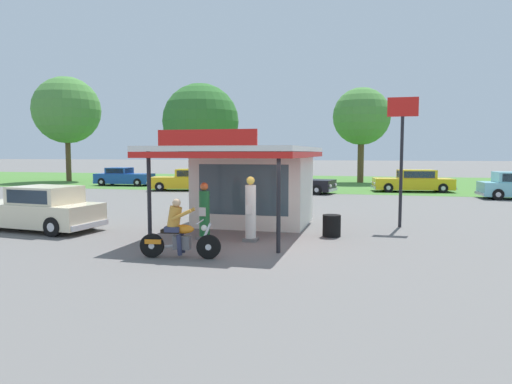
% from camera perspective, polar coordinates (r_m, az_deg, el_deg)
% --- Properties ---
extents(ground_plane, '(300.00, 300.00, 0.00)m').
position_cam_1_polar(ground_plane, '(13.88, 0.07, -6.66)').
color(ground_plane, slate).
extents(grass_verge_strip, '(120.00, 24.00, 0.01)m').
position_cam_1_polar(grass_verge_strip, '(43.40, 9.79, 1.17)').
color(grass_verge_strip, '#477A33').
rests_on(grass_verge_strip, ground).
extents(service_station_kiosk, '(4.81, 7.34, 3.42)m').
position_cam_1_polar(service_station_kiosk, '(17.57, -0.51, 1.48)').
color(service_station_kiosk, silver).
rests_on(service_station_kiosk, ground).
extents(gas_pump_nearside, '(0.44, 0.44, 1.83)m').
position_cam_1_polar(gas_pump_nearside, '(14.94, -6.39, -2.64)').
color(gas_pump_nearside, slate).
rests_on(gas_pump_nearside, ground).
extents(gas_pump_offside, '(0.44, 0.44, 2.04)m').
position_cam_1_polar(gas_pump_offside, '(14.46, -0.67, -2.44)').
color(gas_pump_offside, slate).
rests_on(gas_pump_offside, ground).
extents(motorcycle_with_rider, '(2.16, 0.70, 1.58)m').
position_cam_1_polar(motorcycle_with_rider, '(12.35, -9.54, -5.10)').
color(motorcycle_with_rider, black).
rests_on(motorcycle_with_rider, ground).
extents(featured_classic_sedan, '(5.02, 2.38, 1.59)m').
position_cam_1_polar(featured_classic_sedan, '(18.31, -25.27, -2.01)').
color(featured_classic_sedan, beige).
rests_on(featured_classic_sedan, ground).
extents(parked_car_back_row_left, '(5.38, 2.83, 1.47)m').
position_cam_1_polar(parked_car_back_row_left, '(31.91, 5.09, 1.09)').
color(parked_car_back_row_left, black).
rests_on(parked_car_back_row_left, ground).
extents(parked_car_back_row_far_left, '(5.13, 2.89, 1.57)m').
position_cam_1_polar(parked_car_back_row_far_left, '(34.23, -8.77, 1.38)').
color(parked_car_back_row_far_left, gold).
rests_on(parked_car_back_row_far_left, ground).
extents(parked_car_back_row_far_right, '(5.76, 2.65, 1.56)m').
position_cam_1_polar(parked_car_back_row_far_right, '(34.62, 18.86, 1.22)').
color(parked_car_back_row_far_right, gold).
rests_on(parked_car_back_row_far_right, ground).
extents(parked_car_second_row_spare, '(5.04, 2.07, 1.51)m').
position_cam_1_polar(parked_car_second_row_spare, '(40.54, -16.02, 1.76)').
color(parked_car_second_row_spare, '#19479E').
rests_on(parked_car_second_row_spare, ground).
extents(bystander_chatting_near_pumps, '(0.34, 0.34, 1.59)m').
position_cam_1_polar(bystander_chatting_near_pumps, '(26.55, 6.09, 0.67)').
color(bystander_chatting_near_pumps, '#2D3351').
rests_on(bystander_chatting_near_pumps, ground).
extents(tree_oak_far_left, '(5.24, 5.24, 8.71)m').
position_cam_1_polar(tree_oak_far_left, '(44.04, 12.88, 8.98)').
color(tree_oak_far_left, brown).
rests_on(tree_oak_far_left, ground).
extents(tree_oak_left, '(6.94, 6.94, 9.05)m').
position_cam_1_polar(tree_oak_left, '(43.03, -7.01, 8.45)').
color(tree_oak_left, brown).
rests_on(tree_oak_left, ground).
extents(tree_oak_far_right, '(6.32, 6.32, 9.97)m').
position_cam_1_polar(tree_oak_far_right, '(48.38, -22.19, 9.13)').
color(tree_oak_far_right, brown).
rests_on(tree_oak_far_right, ground).
extents(roadside_pole_sign, '(1.10, 0.12, 4.80)m').
position_cam_1_polar(roadside_pole_sign, '(17.94, 17.59, 6.25)').
color(roadside_pole_sign, black).
rests_on(roadside_pole_sign, ground).
extents(spare_tire_stack, '(0.60, 0.60, 0.72)m').
position_cam_1_polar(spare_tire_stack, '(15.54, 9.32, -4.13)').
color(spare_tire_stack, black).
rests_on(spare_tire_stack, ground).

